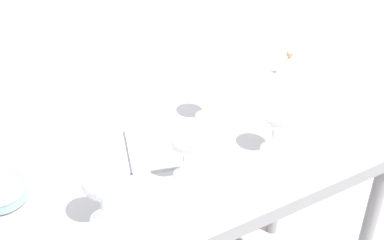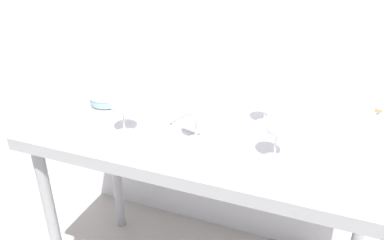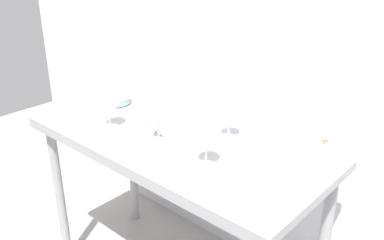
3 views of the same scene
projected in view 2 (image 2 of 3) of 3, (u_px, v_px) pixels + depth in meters
name	position (u px, v px, depth m)	size (l,w,h in m)	color
back_wall	(247.00, 6.00, 1.68)	(3.80, 0.04, 2.60)	silver
steel_counter	(209.00, 155.00, 1.49)	(1.40, 0.65, 0.90)	#949499
wine_glass_near_left	(122.00, 103.00, 1.38)	(0.10, 0.10, 0.18)	white
wine_glass_far_right	(267.00, 97.00, 1.46)	(0.09, 0.09, 0.16)	white
wine_glass_near_right	(278.00, 126.00, 1.21)	(0.09, 0.09, 0.18)	white
wine_glass_near_center	(196.00, 107.00, 1.33)	(0.10, 0.10, 0.18)	white
open_notebook	(187.00, 115.00, 1.57)	(0.42, 0.31, 0.01)	white
tasting_sheet_upper	(331.00, 145.00, 1.35)	(0.15, 0.27, 0.00)	white
tasting_bowl	(107.00, 99.00, 1.68)	(0.16, 0.16, 0.04)	beige
decanter_funnel	(376.00, 121.00, 1.43)	(0.10, 0.10, 0.14)	silver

